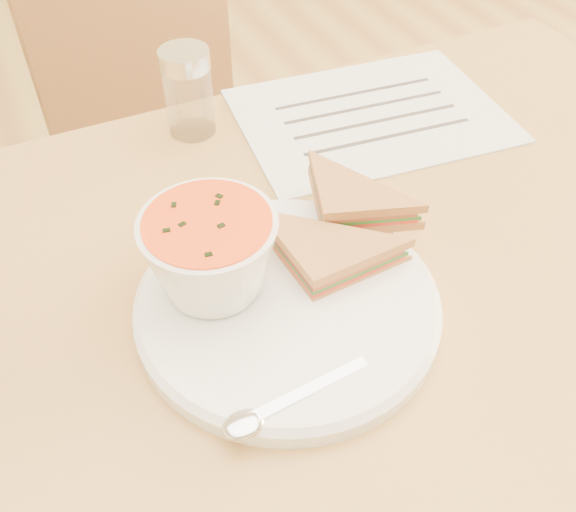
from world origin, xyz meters
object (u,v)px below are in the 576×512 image
plate (287,305)px  condiment_shaker (188,92)px  chair_far (192,182)px  soup_bowl (211,257)px  dining_table (350,438)px

plate → condiment_shaker: (0.02, 0.32, 0.05)m
plate → chair_far: bearing=82.3°
plate → soup_bowl: bearing=143.7°
plate → soup_bowl: (-0.06, 0.04, 0.05)m
dining_table → condiment_shaker: 0.52m
chair_far → plate: 0.69m
chair_far → soup_bowl: (-0.14, -0.56, 0.37)m
soup_bowl → condiment_shaker: (0.07, 0.27, -0.00)m
chair_far → condiment_shaker: (-0.06, -0.29, 0.37)m
condiment_shaker → chair_far: bearing=77.4°
dining_table → condiment_shaker: size_ratio=9.31×
dining_table → condiment_shaker: bearing=108.4°
dining_table → condiment_shaker: (-0.09, 0.29, 0.43)m
chair_far → condiment_shaker: 0.47m
plate → soup_bowl: 0.08m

